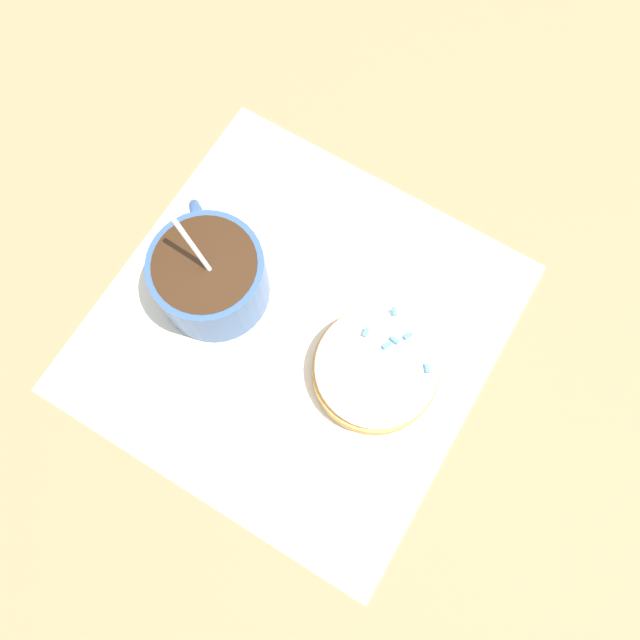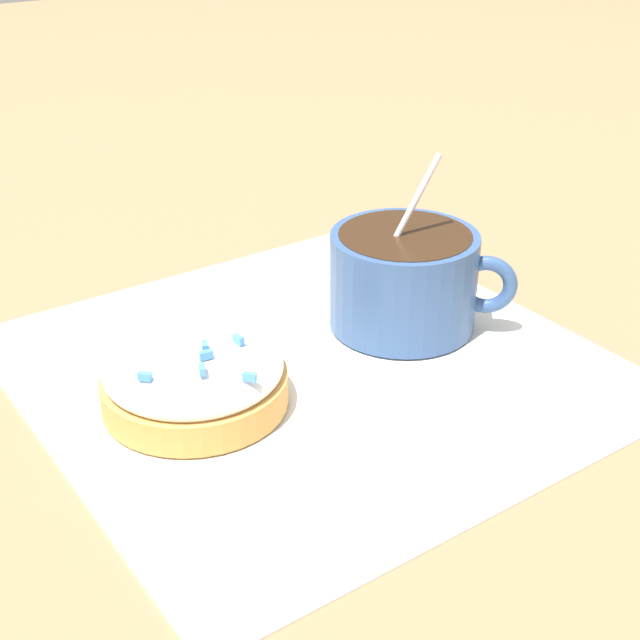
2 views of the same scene
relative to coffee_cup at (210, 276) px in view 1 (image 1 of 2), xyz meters
The scene contains 4 objects.
ground_plane 0.09m from the coffee_cup, behind, with size 3.00×3.00×0.00m, color #93704C.
paper_napkin 0.08m from the coffee_cup, behind, with size 0.33×0.33×0.00m.
coffee_cup is the anchor object (origin of this frame).
frosted_pastry 0.15m from the coffee_cup, behind, with size 0.10×0.10×0.04m.
Camera 1 is at (-0.10, 0.12, 0.51)m, focal length 35.00 mm.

